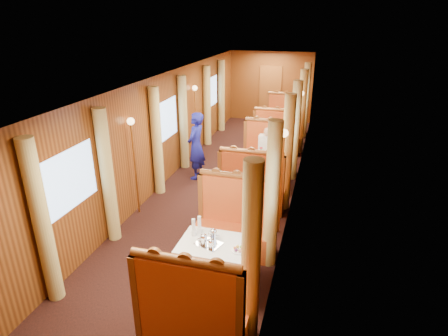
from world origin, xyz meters
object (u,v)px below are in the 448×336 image
at_px(banquette_near_fwd, 193,314).
at_px(fruit_plate, 239,250).
at_px(banquette_far_aft, 285,121).
at_px(rose_vase_mid, 261,150).
at_px(steward, 196,146).
at_px(banquette_mid_fwd, 252,190).
at_px(teapot_left, 204,241).
at_px(rose_vase_far, 283,113).
at_px(passenger, 267,147).
at_px(table_far, 281,130).
at_px(banquette_near_aft, 234,227).
at_px(banquette_mid_aft, 268,156).
at_px(table_mid, 261,173).
at_px(teapot_back, 213,235).
at_px(banquette_far_fwd, 276,139).
at_px(tea_tray, 208,244).
at_px(table_near, 217,266).
at_px(teapot_right, 211,245).

distance_m(banquette_near_fwd, fruit_plate, 1.04).
height_order(banquette_near_fwd, fruit_plate, banquette_near_fwd).
distance_m(banquette_far_aft, fruit_plate, 8.11).
relative_size(rose_vase_mid, steward, 0.22).
xyz_separation_m(banquette_mid_fwd, teapot_left, (-0.16, -2.56, 0.39)).
relative_size(fruit_plate, rose_vase_far, 0.58).
bearing_deg(passenger, banquette_mid_fwd, -90.00).
bearing_deg(table_far, teapot_left, -91.31).
distance_m(banquette_near_aft, fruit_plate, 1.20).
bearing_deg(fruit_plate, passenger, 94.37).
relative_size(banquette_mid_aft, passenger, 1.76).
relative_size(banquette_near_aft, table_mid, 1.28).
bearing_deg(table_mid, rose_vase_mid, -117.36).
relative_size(teapot_back, passenger, 0.21).
relative_size(banquette_mid_aft, banquette_far_fwd, 1.00).
relative_size(banquette_mid_aft, table_far, 1.28).
bearing_deg(table_far, banquette_mid_fwd, -90.00).
relative_size(banquette_mid_fwd, banquette_mid_aft, 1.00).
bearing_deg(banquette_far_aft, rose_vase_far, -87.78).
bearing_deg(table_far, teapot_back, -90.61).
bearing_deg(banquette_mid_fwd, tea_tray, -92.44).
relative_size(table_far, banquette_far_aft, 0.78).
distance_m(rose_vase_mid, steward, 1.61).
height_order(table_near, banquette_far_aft, banquette_far_aft).
height_order(banquette_mid_fwd, table_far, banquette_mid_fwd).
height_order(banquette_mid_aft, teapot_left, banquette_mid_aft).
bearing_deg(banquette_far_fwd, banquette_mid_aft, -90.00).
relative_size(banquette_far_aft, teapot_back, 8.31).
bearing_deg(banquette_near_aft, banquette_far_aft, 90.00).
height_order(banquette_near_fwd, teapot_right, banquette_near_fwd).
bearing_deg(fruit_plate, steward, 117.05).
distance_m(banquette_near_aft, steward, 3.15).
height_order(tea_tray, fruit_plate, fruit_plate).
height_order(banquette_far_aft, teapot_left, banquette_far_aft).
height_order(banquette_far_fwd, steward, steward).
distance_m(table_near, table_far, 7.00).
bearing_deg(banquette_mid_fwd, rose_vase_mid, 90.53).
height_order(table_near, teapot_right, teapot_right).
xyz_separation_m(table_mid, passenger, (-0.00, 0.76, 0.37)).
xyz_separation_m(teapot_right, steward, (-1.56, 3.83, 0.00)).
xyz_separation_m(rose_vase_mid, rose_vase_far, (0.05, 3.55, 0.00)).
relative_size(banquette_near_aft, teapot_right, 9.47).
distance_m(banquette_mid_fwd, banquette_mid_aft, 2.03).
distance_m(teapot_right, fruit_plate, 0.38).
height_order(teapot_left, rose_vase_mid, rose_vase_mid).
bearing_deg(table_far, banquette_near_aft, -90.00).
height_order(table_mid, banquette_mid_fwd, banquette_mid_fwd).
distance_m(table_far, steward, 3.69).
relative_size(banquette_far_aft, tea_tray, 3.94).
relative_size(banquette_mid_fwd, teapot_back, 8.31).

